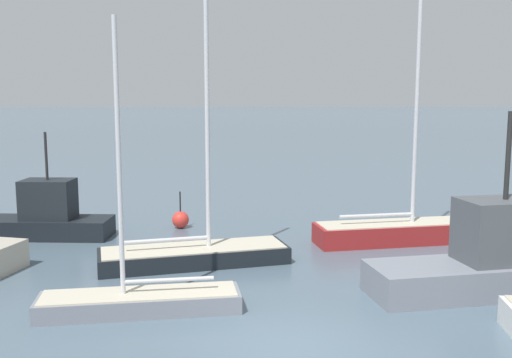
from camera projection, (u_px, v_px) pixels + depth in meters
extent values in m
plane|color=slate|center=(290.00, 348.00, 13.20)|extent=(600.00, 600.00, 0.00)
cube|color=maroon|center=(399.00, 233.00, 22.68)|extent=(6.83, 2.56, 0.77)
cube|color=beige|center=(400.00, 223.00, 22.62)|extent=(6.55, 2.39, 0.04)
cylinder|color=silver|center=(417.00, 86.00, 21.98)|extent=(0.16, 0.16, 10.59)
cylinder|color=silver|center=(377.00, 215.00, 22.39)|extent=(2.99, 0.56, 0.13)
cube|color=black|center=(194.00, 256.00, 19.78)|extent=(6.66, 3.25, 0.56)
cube|color=beige|center=(194.00, 247.00, 19.73)|extent=(6.38, 3.04, 0.04)
cylinder|color=silver|center=(207.00, 112.00, 19.22)|extent=(0.15, 0.15, 9.22)
cylinder|color=silver|center=(166.00, 240.00, 19.44)|extent=(2.84, 0.75, 0.12)
cube|color=gray|center=(140.00, 303.00, 15.38)|extent=(5.43, 1.87, 0.49)
cube|color=beige|center=(140.00, 293.00, 15.34)|extent=(5.21, 1.74, 0.04)
cylinder|color=silver|center=(119.00, 160.00, 14.77)|extent=(0.13, 0.13, 7.20)
cylinder|color=silver|center=(169.00, 280.00, 15.42)|extent=(2.39, 0.35, 0.10)
cube|color=gray|center=(490.00, 277.00, 16.91)|extent=(7.44, 3.07, 0.92)
cube|color=#4C5156|center=(504.00, 230.00, 16.78)|extent=(2.75, 1.90, 1.83)
cylinder|color=#262626|center=(508.00, 156.00, 16.48)|extent=(0.14, 0.14, 2.53)
cube|color=black|center=(43.00, 228.00, 23.54)|extent=(5.61, 2.25, 0.79)
cube|color=#1E2328|center=(48.00, 199.00, 23.36)|extent=(2.12, 1.52, 1.58)
cylinder|color=#262626|center=(46.00, 156.00, 23.11)|extent=(0.11, 0.11, 1.92)
sphere|color=red|center=(181.00, 220.00, 25.17)|extent=(0.73, 0.73, 0.73)
cylinder|color=black|center=(180.00, 202.00, 25.06)|extent=(0.06, 0.06, 0.88)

